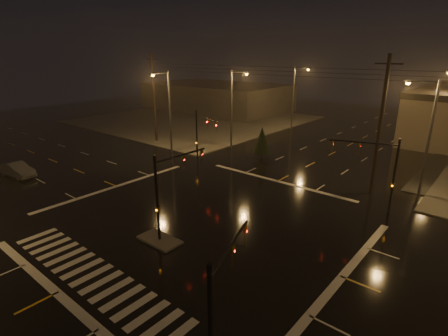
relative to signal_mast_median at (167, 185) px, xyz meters
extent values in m
plane|color=black|center=(0.00, 3.07, -3.75)|extent=(140.00, 140.00, 0.00)
cube|color=#4C4A44|center=(-30.00, 33.07, -3.69)|extent=(36.00, 36.00, 0.12)
cube|color=#4C4A44|center=(0.00, -0.93, -3.68)|extent=(3.00, 1.60, 0.15)
cube|color=beige|center=(0.00, -5.93, -3.75)|extent=(15.00, 2.60, 0.01)
cube|color=beige|center=(0.00, -7.93, -3.75)|extent=(16.00, 0.50, 0.01)
cube|color=beige|center=(0.00, 14.07, -3.75)|extent=(16.00, 0.50, 0.01)
cube|color=#3F3B38|center=(-35.00, 45.07, -0.95)|extent=(30.00, 18.00, 5.60)
cylinder|color=black|center=(0.00, -0.93, -0.75)|extent=(0.18, 0.18, 6.00)
cylinder|color=black|center=(0.00, 1.32, 1.75)|extent=(0.12, 4.50, 0.12)
imported|color=#594707|center=(0.00, 3.35, 1.70)|extent=(0.16, 0.20, 1.00)
cube|color=#594707|center=(0.00, -0.93, -1.45)|extent=(0.25, 0.18, 0.35)
cylinder|color=black|center=(10.50, 13.57, -0.75)|extent=(0.18, 0.18, 6.00)
cylinder|color=black|center=(8.15, 12.72, 1.75)|extent=(4.74, 1.82, 0.12)
imported|color=#594707|center=(6.04, 11.95, 1.70)|extent=(0.24, 0.22, 1.00)
cube|color=#594707|center=(10.50, 13.57, -1.45)|extent=(0.25, 0.18, 0.35)
cylinder|color=black|center=(-10.50, 13.57, -0.75)|extent=(0.18, 0.18, 6.00)
cylinder|color=black|center=(-8.15, 12.72, 1.75)|extent=(4.74, 1.82, 0.12)
imported|color=#594707|center=(-6.04, 11.95, 1.70)|extent=(0.24, 0.22, 1.00)
cube|color=#594707|center=(-10.50, 13.57, -1.45)|extent=(0.25, 0.18, 0.35)
cylinder|color=black|center=(9.82, -5.55, 1.75)|extent=(1.48, 3.80, 0.12)
imported|color=#594707|center=(9.20, -3.86, 1.70)|extent=(0.22, 0.24, 1.00)
cylinder|color=#38383A|center=(-11.50, 21.07, 1.25)|extent=(0.24, 0.24, 10.00)
cylinder|color=#38383A|center=(-10.30, 21.07, 6.05)|extent=(2.40, 0.14, 0.14)
cube|color=#38383A|center=(-9.20, 21.07, 6.00)|extent=(0.70, 0.30, 0.18)
sphere|color=orange|center=(-9.20, 21.07, 5.87)|extent=(0.32, 0.32, 0.32)
cylinder|color=#38383A|center=(-11.50, 37.07, 1.25)|extent=(0.24, 0.24, 10.00)
cylinder|color=#38383A|center=(-10.30, 37.07, 6.05)|extent=(2.40, 0.14, 0.14)
cube|color=#38383A|center=(-9.20, 37.07, 6.00)|extent=(0.70, 0.30, 0.18)
sphere|color=orange|center=(-9.20, 37.07, 5.87)|extent=(0.32, 0.32, 0.32)
cylinder|color=#38383A|center=(11.50, 19.07, 1.25)|extent=(0.24, 0.24, 10.00)
cylinder|color=#38383A|center=(10.30, 19.07, 6.05)|extent=(2.40, 0.14, 0.14)
cube|color=#38383A|center=(9.20, 19.07, 6.00)|extent=(0.70, 0.30, 0.18)
sphere|color=orange|center=(9.20, 19.07, 5.87)|extent=(0.32, 0.32, 0.32)
cylinder|color=#38383A|center=(-16.00, 14.57, 1.25)|extent=(0.24, 0.24, 10.00)
cylinder|color=#38383A|center=(-16.00, 13.37, 6.05)|extent=(0.14, 2.40, 0.14)
cube|color=#38383A|center=(-16.00, 12.27, 6.00)|extent=(0.30, 0.70, 0.18)
sphere|color=orange|center=(-16.00, 12.27, 5.87)|extent=(0.32, 0.32, 0.32)
cylinder|color=black|center=(-22.00, 17.07, 2.25)|extent=(0.32, 0.32, 12.00)
cube|color=black|center=(-22.00, 17.07, 7.45)|extent=(2.20, 0.12, 0.12)
cylinder|color=black|center=(8.00, 17.07, 2.25)|extent=(0.32, 0.32, 12.00)
cube|color=black|center=(8.00, 17.07, 7.45)|extent=(2.20, 0.12, 0.12)
cylinder|color=black|center=(-5.66, 19.56, -3.40)|extent=(0.18, 0.18, 0.70)
cone|color=black|center=(-5.66, 19.56, -1.47)|extent=(2.02, 2.02, 3.15)
imported|color=#515258|center=(-21.20, -1.76, -3.02)|extent=(4.62, 2.16, 1.46)
camera|label=1|loc=(16.64, -14.09, 8.26)|focal=28.00mm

